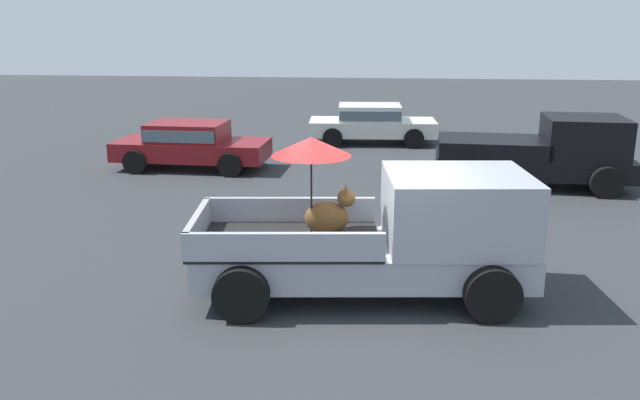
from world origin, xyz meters
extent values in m
plane|color=#2D3033|center=(0.00, 0.00, 0.00)|extent=(80.00, 80.00, 0.00)
cylinder|color=black|center=(1.64, 1.16, 0.40)|extent=(0.82, 0.36, 0.80)
cylinder|color=black|center=(1.84, -0.79, 0.40)|extent=(0.82, 0.36, 0.80)
cylinder|color=black|center=(-1.84, 0.79, 0.40)|extent=(0.82, 0.36, 0.80)
cylinder|color=black|center=(-1.64, -1.16, 0.40)|extent=(0.82, 0.36, 0.80)
cube|color=#9EA3AD|center=(0.00, 0.00, 0.57)|extent=(5.16, 2.31, 0.50)
cube|color=#9EA3AD|center=(1.39, 0.15, 1.36)|extent=(2.28, 2.07, 1.08)
cube|color=#4C606B|center=(2.39, 0.25, 1.56)|extent=(0.24, 1.72, 0.64)
cube|color=black|center=(-1.14, -0.12, 0.85)|extent=(2.98, 2.12, 0.06)
cube|color=#9EA3AD|center=(-1.24, 0.80, 1.08)|extent=(2.80, 0.39, 0.40)
cube|color=#9EA3AD|center=(-1.05, -1.03, 1.08)|extent=(2.80, 0.39, 0.40)
cube|color=#9EA3AD|center=(-2.49, -0.26, 1.08)|extent=(0.29, 1.84, 0.40)
ellipsoid|color=brown|center=(-0.57, 0.18, 1.14)|extent=(0.71, 0.39, 0.52)
sphere|color=brown|center=(-0.27, 0.21, 1.46)|extent=(0.31, 0.31, 0.28)
cone|color=brown|center=(-0.28, 0.29, 1.60)|extent=(0.10, 0.10, 0.12)
cone|color=brown|center=(-0.26, 0.13, 1.60)|extent=(0.10, 0.10, 0.12)
cylinder|color=black|center=(-0.80, 0.12, 1.52)|extent=(0.03, 0.03, 1.29)
cone|color=red|center=(-0.80, 0.12, 2.27)|extent=(1.32, 1.32, 0.28)
cylinder|color=black|center=(5.67, 8.11, 0.38)|extent=(0.77, 0.31, 0.76)
cylinder|color=black|center=(5.55, 6.21, 0.38)|extent=(0.77, 0.31, 0.76)
cylinder|color=black|center=(2.48, 8.31, 0.38)|extent=(0.77, 0.31, 0.76)
cylinder|color=black|center=(2.36, 6.41, 0.38)|extent=(0.77, 0.31, 0.76)
cube|color=black|center=(4.01, 7.26, 0.55)|extent=(4.90, 2.10, 0.50)
cube|color=black|center=(5.21, 7.18, 1.30)|extent=(2.01, 1.92, 1.00)
cube|color=black|center=(3.02, 7.32, 1.00)|extent=(2.81, 1.97, 0.40)
cylinder|color=black|center=(-3.81, 9.21, 0.33)|extent=(0.67, 0.24, 0.66)
cylinder|color=black|center=(-3.87, 7.45, 0.33)|extent=(0.67, 0.24, 0.66)
cylinder|color=black|center=(-6.51, 9.29, 0.33)|extent=(0.67, 0.24, 0.66)
cylinder|color=black|center=(-6.56, 7.54, 0.33)|extent=(0.67, 0.24, 0.66)
cube|color=maroon|center=(-5.19, 8.37, 0.55)|extent=(4.35, 1.90, 0.52)
cube|color=maroon|center=(-5.29, 8.37, 1.05)|extent=(2.15, 1.67, 0.56)
cube|color=#4C606B|center=(-5.29, 8.37, 1.05)|extent=(2.09, 1.75, 0.32)
cylinder|color=black|center=(1.12, 13.86, 0.33)|extent=(0.67, 0.26, 0.66)
cylinder|color=black|center=(1.22, 12.11, 0.33)|extent=(0.67, 0.26, 0.66)
cylinder|color=black|center=(-1.57, 13.71, 0.33)|extent=(0.67, 0.26, 0.66)
cylinder|color=black|center=(-1.47, 11.95, 0.33)|extent=(0.67, 0.26, 0.66)
cube|color=silver|center=(-0.17, 12.91, 0.55)|extent=(4.39, 2.01, 0.52)
cube|color=silver|center=(-0.27, 12.90, 1.05)|extent=(2.19, 1.72, 0.56)
cube|color=#4C606B|center=(-0.27, 12.90, 1.05)|extent=(2.13, 1.79, 0.32)
camera|label=1|loc=(0.31, -9.35, 4.06)|focal=36.40mm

